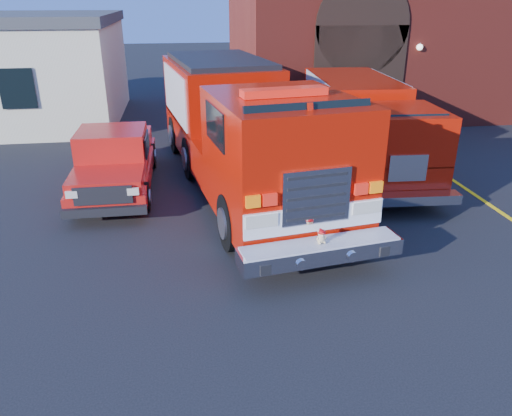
{
  "coord_description": "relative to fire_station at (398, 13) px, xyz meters",
  "views": [
    {
      "loc": [
        -1.27,
        -9.84,
        5.04
      ],
      "look_at": [
        0.0,
        -1.2,
        1.3
      ],
      "focal_mm": 35.0,
      "sensor_mm": 36.0,
      "label": 1
    }
  ],
  "objects": [
    {
      "name": "ground",
      "position": [
        -8.99,
        -13.98,
        -4.25
      ],
      "size": [
        100.0,
        100.0,
        0.0
      ],
      "primitive_type": "plane",
      "color": "black",
      "rests_on": "ground"
    },
    {
      "name": "parking_stripe_near",
      "position": [
        -2.49,
        -12.98,
        -4.25
      ],
      "size": [
        0.12,
        3.0,
        0.01
      ],
      "primitive_type": "cube",
      "color": "yellow",
      "rests_on": "ground"
    },
    {
      "name": "parking_stripe_mid",
      "position": [
        -2.49,
        -9.98,
        -4.25
      ],
      "size": [
        0.12,
        3.0,
        0.01
      ],
      "primitive_type": "cube",
      "color": "yellow",
      "rests_on": "ground"
    },
    {
      "name": "parking_stripe_far",
      "position": [
        -2.49,
        -6.98,
        -4.25
      ],
      "size": [
        0.12,
        3.0,
        0.01
      ],
      "primitive_type": "cube",
      "color": "yellow",
      "rests_on": "ground"
    },
    {
      "name": "fire_station",
      "position": [
        0.0,
        0.0,
        0.0
      ],
      "size": [
        15.2,
        10.2,
        8.45
      ],
      "color": "maroon",
      "rests_on": "ground"
    },
    {
      "name": "fire_engine",
      "position": [
        -8.7,
        -10.56,
        -2.54
      ],
      "size": [
        4.56,
        11.04,
        3.3
      ],
      "color": "black",
      "rests_on": "ground"
    },
    {
      "name": "pickup_truck",
      "position": [
        -12.19,
        -10.22,
        -3.42
      ],
      "size": [
        1.94,
        5.36,
        1.76
      ],
      "color": "black",
      "rests_on": "ground"
    },
    {
      "name": "secondary_truck",
      "position": [
        -4.79,
        -9.29,
        -2.85
      ],
      "size": [
        2.9,
        8.08,
        2.58
      ],
      "color": "black",
      "rests_on": "ground"
    }
  ]
}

